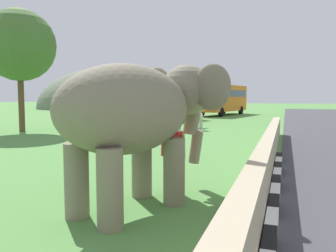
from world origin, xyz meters
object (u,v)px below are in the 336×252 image
(cow_near, at_px, (193,115))
(cow_far, at_px, (195,116))
(cow_mid, at_px, (177,118))
(bus_red, at_px, (155,98))
(bus_orange, at_px, (223,97))
(person_handler, at_px, (173,152))
(elephant, at_px, (141,111))

(cow_near, bearing_deg, cow_far, -157.64)
(cow_mid, relative_size, cow_far, 1.14)
(cow_mid, bearing_deg, cow_near, -5.54)
(bus_red, relative_size, bus_orange, 0.97)
(person_handler, bearing_deg, cow_mid, 17.13)
(cow_far, bearing_deg, elephant, -169.40)
(bus_red, relative_size, cow_far, 5.86)
(elephant, distance_m, cow_mid, 14.62)
(bus_red, relative_size, cow_near, 5.91)
(bus_orange, bearing_deg, person_handler, -171.96)
(elephant, bearing_deg, cow_near, 11.42)
(person_handler, xyz_separation_m, cow_far, (14.70, 3.25, -0.06))
(person_handler, xyz_separation_m, bus_orange, (33.07, 4.67, 1.16))
(cow_near, distance_m, cow_far, 1.21)
(cow_mid, bearing_deg, bus_orange, 1.93)
(bus_red, bearing_deg, bus_orange, -17.68)
(person_handler, bearing_deg, cow_far, 12.48)
(elephant, xyz_separation_m, person_handler, (1.15, -0.29, -0.98))
(bus_red, bearing_deg, cow_near, -137.49)
(cow_near, height_order, cow_mid, same)
(person_handler, xyz_separation_m, cow_near, (15.82, 3.71, -0.06))
(cow_far, bearing_deg, cow_mid, 157.04)
(elephant, bearing_deg, cow_mid, 14.73)
(bus_orange, bearing_deg, elephant, -172.70)
(person_handler, relative_size, cow_far, 0.97)
(person_handler, height_order, bus_red, bus_red)
(elephant, relative_size, cow_far, 2.39)
(cow_near, xyz_separation_m, cow_far, (-1.12, -0.46, 0.00))
(cow_far, bearing_deg, bus_orange, 4.41)
(bus_red, xyz_separation_m, cow_mid, (-8.09, -4.51, -1.21))
(person_handler, bearing_deg, cow_near, 13.21)
(elephant, height_order, person_handler, elephant)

